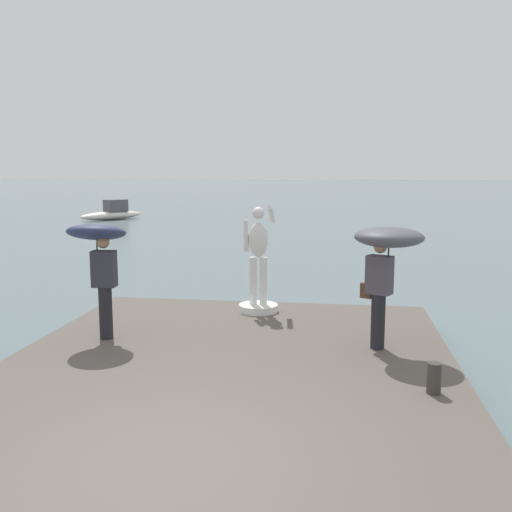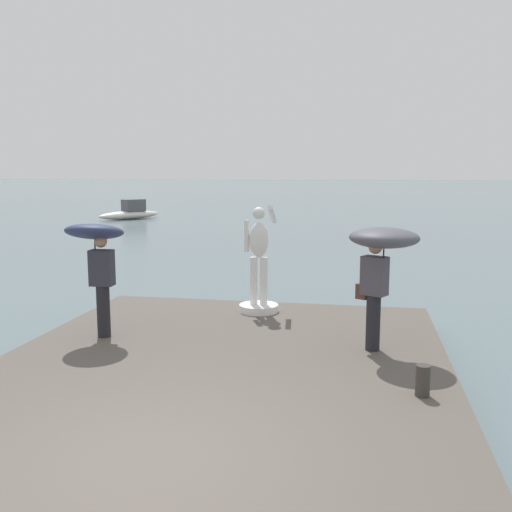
{
  "view_description": "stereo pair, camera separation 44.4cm",
  "coord_description": "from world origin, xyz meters",
  "px_view_note": "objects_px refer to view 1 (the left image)",
  "views": [
    {
      "loc": [
        1.56,
        -4.95,
        3.16
      ],
      "look_at": [
        0.0,
        5.84,
        1.55
      ],
      "focal_mm": 40.04,
      "sensor_mm": 36.0,
      "label": 1
    },
    {
      "loc": [
        2.0,
        -4.88,
        3.16
      ],
      "look_at": [
        0.0,
        5.84,
        1.55
      ],
      "focal_mm": 40.04,
      "sensor_mm": 36.0,
      "label": 2
    }
  ],
  "objects_px": {
    "onlooker_left": "(99,249)",
    "mooring_bollard": "(434,378)",
    "onlooker_right": "(386,250)",
    "boat_mid": "(113,213)",
    "statue_white_figure": "(258,272)"
  },
  "relations": [
    {
      "from": "onlooker_left",
      "to": "onlooker_right",
      "type": "xyz_separation_m",
      "value": [
        4.63,
        0.04,
        0.05
      ]
    },
    {
      "from": "statue_white_figure",
      "to": "mooring_bollard",
      "type": "distance_m",
      "value": 4.82
    },
    {
      "from": "statue_white_figure",
      "to": "onlooker_right",
      "type": "relative_size",
      "value": 1.1
    },
    {
      "from": "onlooker_left",
      "to": "mooring_bollard",
      "type": "distance_m",
      "value": 5.56
    },
    {
      "from": "statue_white_figure",
      "to": "onlooker_right",
      "type": "xyz_separation_m",
      "value": [
        2.29,
        -2.13,
        0.77
      ]
    },
    {
      "from": "onlooker_right",
      "to": "boat_mid",
      "type": "relative_size",
      "value": 0.43
    },
    {
      "from": "boat_mid",
      "to": "onlooker_left",
      "type": "bearing_deg",
      "value": -68.1
    },
    {
      "from": "statue_white_figure",
      "to": "onlooker_right",
      "type": "bearing_deg",
      "value": -43.01
    },
    {
      "from": "mooring_bollard",
      "to": "onlooker_left",
      "type": "bearing_deg",
      "value": 161.42
    },
    {
      "from": "mooring_bollard",
      "to": "statue_white_figure",
      "type": "bearing_deg",
      "value": 125.47
    },
    {
      "from": "onlooker_left",
      "to": "onlooker_right",
      "type": "distance_m",
      "value": 4.63
    },
    {
      "from": "statue_white_figure",
      "to": "onlooker_left",
      "type": "xyz_separation_m",
      "value": [
        -2.34,
        -2.18,
        0.71
      ]
    },
    {
      "from": "onlooker_left",
      "to": "mooring_bollard",
      "type": "height_order",
      "value": "onlooker_left"
    },
    {
      "from": "statue_white_figure",
      "to": "mooring_bollard",
      "type": "xyz_separation_m",
      "value": [
        2.77,
        -3.9,
        -0.6
      ]
    },
    {
      "from": "onlooker_right",
      "to": "boat_mid",
      "type": "bearing_deg",
      "value": 119.71
    }
  ]
}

